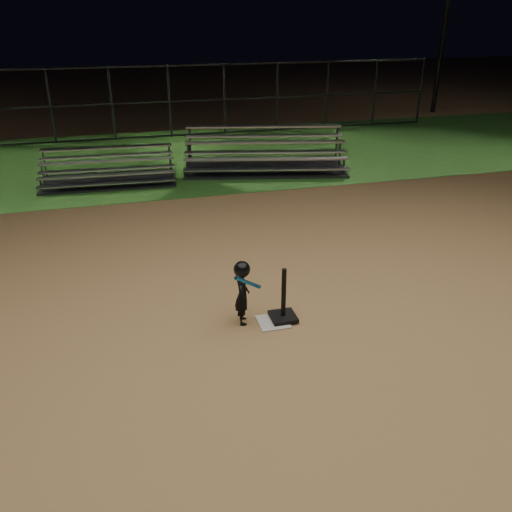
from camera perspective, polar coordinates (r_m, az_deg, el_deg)
The scene contains 8 objects.
ground at distance 7.95m, azimuth 1.87°, elevation -7.23°, with size 80.00×80.00×0.00m, color #A67C4B.
grass_strip at distance 17.07m, azimuth -7.92°, elevation 10.60°, with size 60.00×8.00×0.01m, color #275B1D.
home_plate at distance 7.95m, azimuth 1.87°, elevation -7.16°, with size 0.45×0.45×0.02m, color beige.
batting_tee at distance 7.93m, azimuth 2.97°, elevation -5.80°, with size 0.38×0.38×0.83m.
child_batter at distance 7.69m, azimuth -1.48°, elevation -3.78°, with size 0.49×0.51×1.01m.
bleacher_left at distance 14.81m, azimuth -15.65°, elevation 8.31°, with size 3.56×1.88×0.85m.
bleacher_right at distance 15.55m, azimuth 0.96°, elevation 10.24°, with size 4.96×3.18×1.12m.
backstop_fence at distance 19.74m, azimuth -9.36°, elevation 16.19°, with size 20.08×0.08×2.50m.
Camera 1 is at (-1.97, -6.41, 4.28)m, focal length 36.90 mm.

